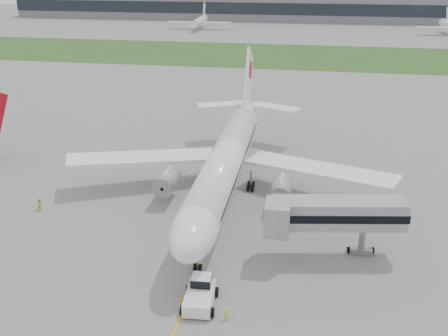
% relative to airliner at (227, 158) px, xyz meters
% --- Properties ---
extents(ground, '(600.00, 600.00, 0.00)m').
position_rel_airliner_xyz_m(ground, '(0.00, -4.87, -5.66)').
color(ground, gray).
rests_on(ground, ground).
extents(apron_markings, '(70.00, 70.00, 0.04)m').
position_rel_airliner_xyz_m(apron_markings, '(0.00, -9.87, -5.66)').
color(apron_markings, gold).
rests_on(apron_markings, ground).
extents(grass_strip, '(600.00, 50.00, 0.02)m').
position_rel_airliner_xyz_m(grass_strip, '(0.00, 115.13, -5.65)').
color(grass_strip, '#295A21').
rests_on(grass_strip, ground).
extents(terminal_building, '(320.00, 22.30, 14.00)m').
position_rel_airliner_xyz_m(terminal_building, '(0.00, 225.00, 1.34)').
color(terminal_building, slate).
rests_on(terminal_building, ground).
extents(control_tower, '(12.00, 12.00, 56.00)m').
position_rel_airliner_xyz_m(control_tower, '(-90.00, 227.13, -5.66)').
color(control_tower, slate).
rests_on(control_tower, ground).
extents(airliner, '(48.13, 53.95, 17.88)m').
position_rel_airliner_xyz_m(airliner, '(0.00, 0.00, 0.00)').
color(airliner, white).
rests_on(airliner, ground).
extents(pushback_tug, '(3.55, 5.04, 2.50)m').
position_rel_airliner_xyz_m(pushback_tug, '(1.47, -25.17, -4.51)').
color(pushback_tug, white).
rests_on(pushback_tug, ground).
extents(jet_bridge, '(15.79, 6.84, 7.36)m').
position_rel_airliner_xyz_m(jet_bridge, '(14.07, -14.32, -0.22)').
color(jet_bridge, '#9F9FA2').
rests_on(jet_bridge, ground).
extents(safety_cone_left, '(0.38, 0.38, 0.52)m').
position_rel_airliner_xyz_m(safety_cone_left, '(-0.50, -25.34, -5.40)').
color(safety_cone_left, orange).
rests_on(safety_cone_left, ground).
extents(safety_cone_right, '(0.39, 0.39, 0.53)m').
position_rel_airliner_xyz_m(safety_cone_right, '(0.50, -27.70, -5.40)').
color(safety_cone_right, orange).
rests_on(safety_cone_right, ground).
extents(ground_crew_near, '(0.65, 0.58, 1.50)m').
position_rel_airliner_xyz_m(ground_crew_near, '(4.49, -27.23, -4.91)').
color(ground_crew_near, yellow).
rests_on(ground_crew_near, ground).
extents(ground_crew_far, '(0.87, 1.00, 1.77)m').
position_rel_airliner_xyz_m(ground_crew_far, '(-24.41, -9.39, -4.78)').
color(ground_crew_far, '#C8E325').
rests_on(ground_crew_far, ground).
extents(distant_aircraft_left, '(31.11, 27.69, 11.54)m').
position_rel_airliner_xyz_m(distant_aircraft_left, '(-43.57, 179.71, -5.66)').
color(distant_aircraft_left, white).
rests_on(distant_aircraft_left, ground).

